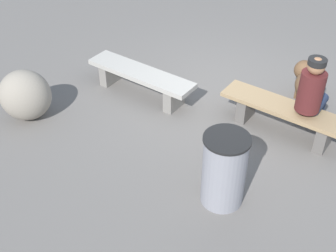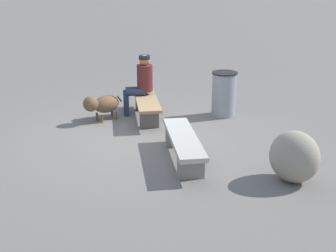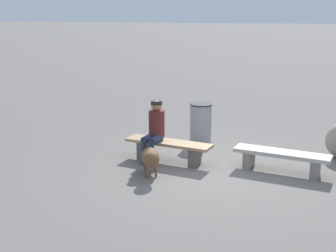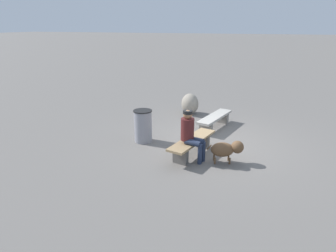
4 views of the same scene
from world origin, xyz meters
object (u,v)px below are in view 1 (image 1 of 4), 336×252
(bench_left, at_px, (141,78))
(dog, at_px, (306,82))
(boulder, at_px, (25,95))
(seated_person, at_px, (312,92))
(bench_right, at_px, (285,114))
(trash_bin, at_px, (224,170))

(bench_left, bearing_deg, dog, 30.95)
(dog, relative_size, boulder, 1.11)
(seated_person, xyz_separation_m, boulder, (-3.90, -1.10, -0.36))
(seated_person, relative_size, boulder, 1.65)
(seated_person, xyz_separation_m, dog, (-0.14, 0.90, -0.39))
(bench_left, xyz_separation_m, bench_right, (2.31, -0.14, 0.01))
(bench_right, relative_size, trash_bin, 2.02)
(bench_left, bearing_deg, boulder, -123.52)
(seated_person, bearing_deg, boulder, -151.55)
(bench_left, relative_size, dog, 2.18)
(bench_right, bearing_deg, dog, 93.97)
(bench_left, bearing_deg, trash_bin, -29.49)
(bench_right, distance_m, seated_person, 0.53)
(bench_right, xyz_separation_m, seated_person, (0.29, 0.02, 0.44))
(bench_right, xyz_separation_m, dog, (0.15, 0.92, 0.05))
(boulder, bearing_deg, bench_right, 16.73)
(bench_left, relative_size, trash_bin, 2.01)
(seated_person, relative_size, trash_bin, 1.37)
(boulder, bearing_deg, seated_person, 15.75)
(dog, relative_size, trash_bin, 0.92)
(bench_left, distance_m, trash_bin, 2.57)
(seated_person, bearing_deg, dog, 111.52)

